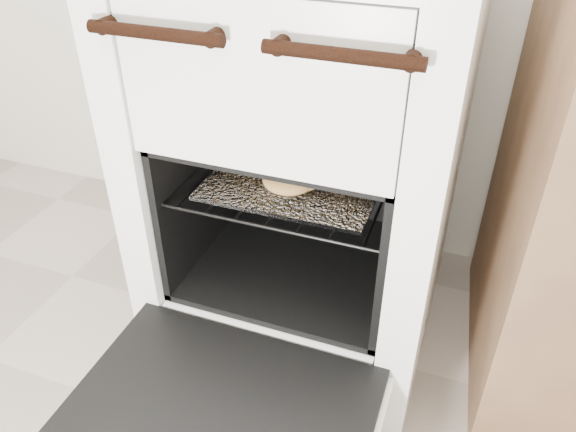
% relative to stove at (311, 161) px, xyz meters
% --- Properties ---
extents(stove, '(0.65, 0.72, 0.99)m').
position_rel_stove_xyz_m(stove, '(0.00, 0.00, 0.00)').
color(stove, silver).
rests_on(stove, ground).
extents(oven_door, '(0.58, 0.45, 0.04)m').
position_rel_stove_xyz_m(oven_door, '(-0.00, -0.55, -0.27)').
color(oven_door, black).
rests_on(oven_door, stove).
extents(oven_rack, '(0.47, 0.45, 0.01)m').
position_rel_stove_xyz_m(oven_rack, '(0.00, -0.07, 0.00)').
color(oven_rack, black).
rests_on(oven_rack, stove).
extents(foil_sheet, '(0.37, 0.32, 0.01)m').
position_rel_stove_xyz_m(foil_sheet, '(-0.00, -0.09, 0.01)').
color(foil_sheet, silver).
rests_on(foil_sheet, oven_rack).
extents(baked_rolls, '(0.33, 0.29, 0.05)m').
position_rel_stove_xyz_m(baked_rolls, '(-0.01, -0.07, 0.04)').
color(baked_rolls, tan).
rests_on(baked_rolls, foil_sheet).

